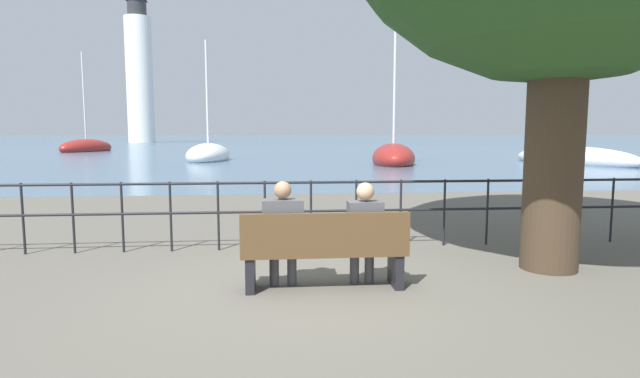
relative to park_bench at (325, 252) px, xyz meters
The scene contains 11 objects.
ground_plane 0.44m from the park_bench, 90.00° to the left, with size 1000.00×1000.00×0.00m, color #605B51.
harbor_water 158.92m from the park_bench, 90.00° to the left, with size 600.00×300.00×0.01m.
park_bench is the anchor object (origin of this frame).
seated_person_left 0.53m from the park_bench, behind, with size 0.46×0.35×1.24m.
seated_person_right 0.53m from the park_bench, ahead, with size 0.39×0.35×1.21m.
promenade_railing 2.07m from the park_bench, 90.00° to the left, with size 12.65×0.04×1.05m.
sailboat_0 27.72m from the park_bench, 99.87° to the left, with size 3.10×6.02×8.10m.
sailboat_1 23.20m from the park_bench, 74.44° to the left, with size 3.29×5.75×10.41m.
sailboat_2 48.23m from the park_bench, 112.56° to the left, with size 4.64×6.84×9.95m.
sailboat_3 27.49m from the park_bench, 52.63° to the left, with size 4.38×8.65×11.77m.
harbor_lighthouse 95.74m from the park_bench, 105.40° to the left, with size 4.81×4.81×28.03m.
Camera 1 is at (-0.56, -5.54, 1.77)m, focal length 28.00 mm.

